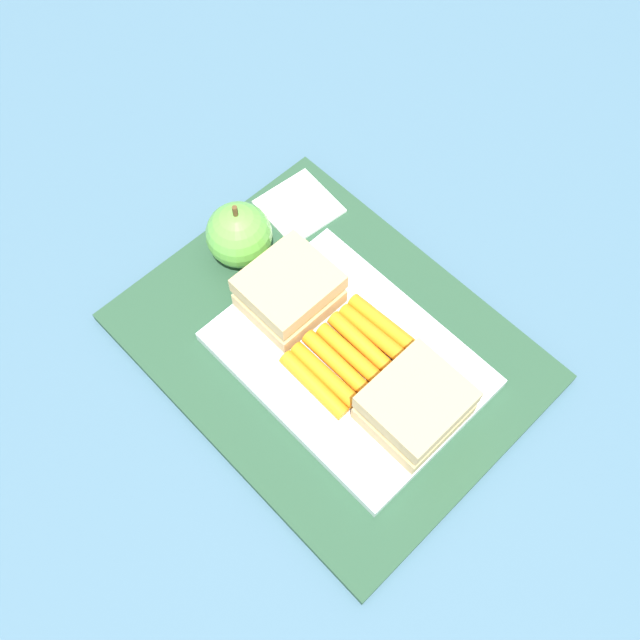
{
  "coord_description": "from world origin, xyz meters",
  "views": [
    {
      "loc": [
        -0.21,
        0.22,
        0.62
      ],
      "look_at": [
        0.01,
        0.0,
        0.04
      ],
      "focal_mm": 41.15,
      "sensor_mm": 36.0,
      "label": 1
    }
  ],
  "objects_px": {
    "carrot_sticks_bundle": "(349,353)",
    "apple": "(239,235)",
    "food_tray": "(349,359)",
    "paper_napkin": "(299,206)",
    "sandwich_half_left": "(415,405)",
    "sandwich_half_right": "(289,291)"
  },
  "relations": [
    {
      "from": "sandwich_half_right",
      "to": "carrot_sticks_bundle",
      "type": "relative_size",
      "value": 0.79
    },
    {
      "from": "food_tray",
      "to": "sandwich_half_left",
      "type": "bearing_deg",
      "value": 180.0
    },
    {
      "from": "sandwich_half_left",
      "to": "carrot_sticks_bundle",
      "type": "distance_m",
      "value": 0.08
    },
    {
      "from": "apple",
      "to": "paper_napkin",
      "type": "height_order",
      "value": "apple"
    },
    {
      "from": "sandwich_half_left",
      "to": "paper_napkin",
      "type": "distance_m",
      "value": 0.26
    },
    {
      "from": "sandwich_half_right",
      "to": "sandwich_half_left",
      "type": "bearing_deg",
      "value": 180.0
    },
    {
      "from": "food_tray",
      "to": "apple",
      "type": "relative_size",
      "value": 3.06
    },
    {
      "from": "sandwich_half_left",
      "to": "apple",
      "type": "xyz_separation_m",
      "value": [
        0.24,
        -0.01,
        -0.0
      ]
    },
    {
      "from": "sandwich_half_right",
      "to": "apple",
      "type": "bearing_deg",
      "value": -6.27
    },
    {
      "from": "food_tray",
      "to": "sandwich_half_right",
      "type": "xyz_separation_m",
      "value": [
        0.08,
        0.0,
        0.03
      ]
    },
    {
      "from": "carrot_sticks_bundle",
      "to": "paper_napkin",
      "type": "distance_m",
      "value": 0.18
    },
    {
      "from": "food_tray",
      "to": "sandwich_half_left",
      "type": "distance_m",
      "value": 0.08
    },
    {
      "from": "apple",
      "to": "paper_napkin",
      "type": "relative_size",
      "value": 1.08
    },
    {
      "from": "apple",
      "to": "paper_napkin",
      "type": "xyz_separation_m",
      "value": [
        0.0,
        -0.08,
        -0.03
      ]
    },
    {
      "from": "food_tray",
      "to": "sandwich_half_left",
      "type": "xyz_separation_m",
      "value": [
        -0.08,
        0.0,
        0.03
      ]
    },
    {
      "from": "sandwich_half_right",
      "to": "apple",
      "type": "xyz_separation_m",
      "value": [
        0.08,
        -0.01,
        -0.0
      ]
    },
    {
      "from": "carrot_sticks_bundle",
      "to": "apple",
      "type": "height_order",
      "value": "apple"
    },
    {
      "from": "apple",
      "to": "paper_napkin",
      "type": "distance_m",
      "value": 0.09
    },
    {
      "from": "carrot_sticks_bundle",
      "to": "paper_napkin",
      "type": "relative_size",
      "value": 1.46
    },
    {
      "from": "food_tray",
      "to": "carrot_sticks_bundle",
      "type": "distance_m",
      "value": 0.01
    },
    {
      "from": "sandwich_half_left",
      "to": "sandwich_half_right",
      "type": "relative_size",
      "value": 1.0
    },
    {
      "from": "carrot_sticks_bundle",
      "to": "sandwich_half_right",
      "type": "bearing_deg",
      "value": -0.05
    }
  ]
}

